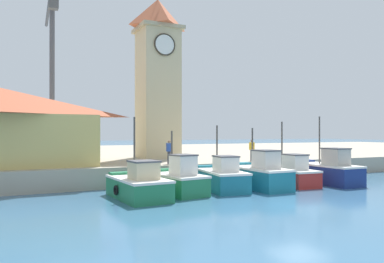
{
  "coord_description": "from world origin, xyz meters",
  "views": [
    {
      "loc": [
        -12.31,
        -14.1,
        3.4
      ],
      "look_at": [
        -0.75,
        10.34,
        3.5
      ],
      "focal_mm": 35.0,
      "sensor_mm": 36.0,
      "label": 1
    }
  ],
  "objects_px": {
    "fishing_boat_mid_right": "(327,171)",
    "port_crane_far": "(52,85)",
    "fishing_boat_far_left": "(138,185)",
    "clock_tower": "(158,74)",
    "fishing_boat_mid_left": "(259,175)",
    "dock_worker_along_quay": "(252,150)",
    "fishing_boat_left_outer": "(177,180)",
    "dock_worker_near_tower": "(169,151)",
    "fishing_boat_left_inner": "(221,177)",
    "fishing_boat_center": "(288,174)"
  },
  "relations": [
    {
      "from": "clock_tower",
      "to": "dock_worker_near_tower",
      "type": "relative_size",
      "value": 9.22
    },
    {
      "from": "fishing_boat_center",
      "to": "dock_worker_near_tower",
      "type": "height_order",
      "value": "fishing_boat_center"
    },
    {
      "from": "fishing_boat_far_left",
      "to": "fishing_boat_mid_left",
      "type": "xyz_separation_m",
      "value": [
        7.71,
        0.32,
        0.12
      ]
    },
    {
      "from": "fishing_boat_left_outer",
      "to": "clock_tower",
      "type": "xyz_separation_m",
      "value": [
        2.66,
        10.37,
        7.59
      ]
    },
    {
      "from": "fishing_boat_center",
      "to": "dock_worker_along_quay",
      "type": "bearing_deg",
      "value": 96.74
    },
    {
      "from": "fishing_boat_center",
      "to": "clock_tower",
      "type": "xyz_separation_m",
      "value": [
        -5.42,
        10.03,
        7.64
      ]
    },
    {
      "from": "dock_worker_along_quay",
      "to": "fishing_boat_mid_right",
      "type": "bearing_deg",
      "value": -54.71
    },
    {
      "from": "fishing_boat_far_left",
      "to": "fishing_boat_mid_right",
      "type": "height_order",
      "value": "fishing_boat_mid_right"
    },
    {
      "from": "dock_worker_along_quay",
      "to": "fishing_boat_left_outer",
      "type": "bearing_deg",
      "value": -153.17
    },
    {
      "from": "fishing_boat_left_inner",
      "to": "fishing_boat_mid_right",
      "type": "relative_size",
      "value": 0.97
    },
    {
      "from": "fishing_boat_far_left",
      "to": "fishing_boat_left_outer",
      "type": "height_order",
      "value": "fishing_boat_far_left"
    },
    {
      "from": "fishing_boat_mid_left",
      "to": "dock_worker_along_quay",
      "type": "relative_size",
      "value": 2.94
    },
    {
      "from": "fishing_boat_center",
      "to": "port_crane_far",
      "type": "distance_m",
      "value": 28.54
    },
    {
      "from": "fishing_boat_mid_right",
      "to": "port_crane_far",
      "type": "xyz_separation_m",
      "value": [
        -15.25,
        25.11,
        7.89
      ]
    },
    {
      "from": "fishing_boat_left_outer",
      "to": "fishing_boat_mid_right",
      "type": "xyz_separation_m",
      "value": [
        10.73,
        -0.45,
        0.09
      ]
    },
    {
      "from": "dock_worker_near_tower",
      "to": "fishing_boat_left_inner",
      "type": "bearing_deg",
      "value": -66.5
    },
    {
      "from": "fishing_boat_left_inner",
      "to": "port_crane_far",
      "type": "bearing_deg",
      "value": 107.04
    },
    {
      "from": "clock_tower",
      "to": "fishing_boat_mid_right",
      "type": "bearing_deg",
      "value": -53.28
    },
    {
      "from": "fishing_boat_mid_left",
      "to": "port_crane_far",
      "type": "relative_size",
      "value": 0.25
    },
    {
      "from": "fishing_boat_mid_left",
      "to": "fishing_boat_mid_right",
      "type": "xyz_separation_m",
      "value": [
        5.42,
        -0.17,
        0.01
      ]
    },
    {
      "from": "fishing_boat_far_left",
      "to": "fishing_boat_mid_right",
      "type": "distance_m",
      "value": 13.13
    },
    {
      "from": "fishing_boat_mid_left",
      "to": "fishing_boat_center",
      "type": "height_order",
      "value": "fishing_boat_center"
    },
    {
      "from": "fishing_boat_mid_left",
      "to": "dock_worker_near_tower",
      "type": "bearing_deg",
      "value": 132.14
    },
    {
      "from": "fishing_boat_left_outer",
      "to": "fishing_boat_left_inner",
      "type": "distance_m",
      "value": 2.97
    },
    {
      "from": "fishing_boat_left_outer",
      "to": "dock_worker_near_tower",
      "type": "bearing_deg",
      "value": 73.91
    },
    {
      "from": "fishing_boat_far_left",
      "to": "fishing_boat_mid_left",
      "type": "relative_size",
      "value": 0.96
    },
    {
      "from": "fishing_boat_left_inner",
      "to": "dock_worker_along_quay",
      "type": "height_order",
      "value": "fishing_boat_left_inner"
    },
    {
      "from": "fishing_boat_left_outer",
      "to": "clock_tower",
      "type": "relative_size",
      "value": 0.29
    },
    {
      "from": "clock_tower",
      "to": "fishing_boat_left_outer",
      "type": "bearing_deg",
      "value": -104.37
    },
    {
      "from": "clock_tower",
      "to": "dock_worker_near_tower",
      "type": "height_order",
      "value": "clock_tower"
    },
    {
      "from": "fishing_boat_mid_right",
      "to": "dock_worker_near_tower",
      "type": "height_order",
      "value": "fishing_boat_mid_right"
    },
    {
      "from": "fishing_boat_far_left",
      "to": "dock_worker_along_quay",
      "type": "relative_size",
      "value": 2.82
    },
    {
      "from": "fishing_boat_far_left",
      "to": "clock_tower",
      "type": "xyz_separation_m",
      "value": [
        5.06,
        10.97,
        7.64
      ]
    },
    {
      "from": "fishing_boat_left_outer",
      "to": "fishing_boat_center",
      "type": "height_order",
      "value": "fishing_boat_center"
    },
    {
      "from": "fishing_boat_left_inner",
      "to": "clock_tower",
      "type": "distance_m",
      "value": 12.66
    },
    {
      "from": "fishing_boat_left_inner",
      "to": "dock_worker_along_quay",
      "type": "relative_size",
      "value": 2.98
    },
    {
      "from": "dock_worker_near_tower",
      "to": "dock_worker_along_quay",
      "type": "relative_size",
      "value": 1.0
    },
    {
      "from": "fishing_boat_mid_left",
      "to": "fishing_boat_center",
      "type": "bearing_deg",
      "value": 12.63
    },
    {
      "from": "fishing_boat_far_left",
      "to": "clock_tower",
      "type": "height_order",
      "value": "clock_tower"
    },
    {
      "from": "port_crane_far",
      "to": "clock_tower",
      "type": "bearing_deg",
      "value": -63.32
    },
    {
      "from": "fishing_boat_left_outer",
      "to": "port_crane_far",
      "type": "height_order",
      "value": "port_crane_far"
    },
    {
      "from": "fishing_boat_left_inner",
      "to": "fishing_boat_mid_left",
      "type": "relative_size",
      "value": 1.02
    },
    {
      "from": "fishing_boat_left_outer",
      "to": "dock_worker_near_tower",
      "type": "xyz_separation_m",
      "value": [
        1.22,
        4.24,
        1.4
      ]
    },
    {
      "from": "fishing_boat_left_inner",
      "to": "fishing_boat_center",
      "type": "relative_size",
      "value": 0.98
    },
    {
      "from": "dock_worker_near_tower",
      "to": "fishing_boat_far_left",
      "type": "bearing_deg",
      "value": -126.89
    },
    {
      "from": "fishing_boat_mid_right",
      "to": "clock_tower",
      "type": "distance_m",
      "value": 15.44
    },
    {
      "from": "port_crane_far",
      "to": "fishing_boat_mid_right",
      "type": "bearing_deg",
      "value": -58.73
    },
    {
      "from": "dock_worker_along_quay",
      "to": "clock_tower",
      "type": "bearing_deg",
      "value": 127.65
    },
    {
      "from": "port_crane_far",
      "to": "dock_worker_along_quay",
      "type": "bearing_deg",
      "value": -59.61
    },
    {
      "from": "fishing_boat_mid_right",
      "to": "dock_worker_near_tower",
      "type": "relative_size",
      "value": 3.06
    }
  ]
}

